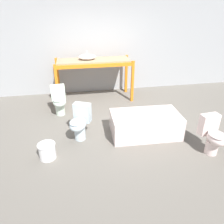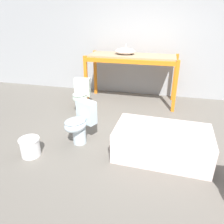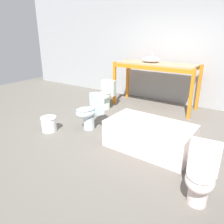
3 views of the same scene
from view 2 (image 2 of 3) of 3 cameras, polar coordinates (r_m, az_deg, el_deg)
The scene contains 8 objects.
ground_plane at distance 4.03m, azimuth 4.80°, elevation -5.96°, with size 12.00×12.00×0.00m, color #666059.
warehouse_wall_rear at distance 5.75m, azimuth 9.30°, elevation 20.03°, with size 10.80×0.08×3.20m.
shelving_rack at distance 5.21m, azimuth 5.21°, elevation 12.78°, with size 2.10×0.79×1.15m.
sink_basin at distance 5.20m, azimuth 3.45°, elevation 15.58°, with size 0.47×0.35×0.23m.
bathtub_main at distance 3.41m, azimuth 12.93°, elevation -7.42°, with size 1.44×0.84×0.48m.
toilet_far at distance 3.67m, azimuth -8.34°, elevation -2.76°, with size 0.53×0.63×0.71m.
toilet_extra at distance 4.85m, azimuth -8.07°, elevation 4.29°, with size 0.39×0.57×0.71m.
bucket_white at distance 3.64m, azimuth -20.61°, elevation -8.47°, with size 0.31×0.31×0.29m.
Camera 2 is at (0.48, -3.43, 2.06)m, focal length 35.00 mm.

